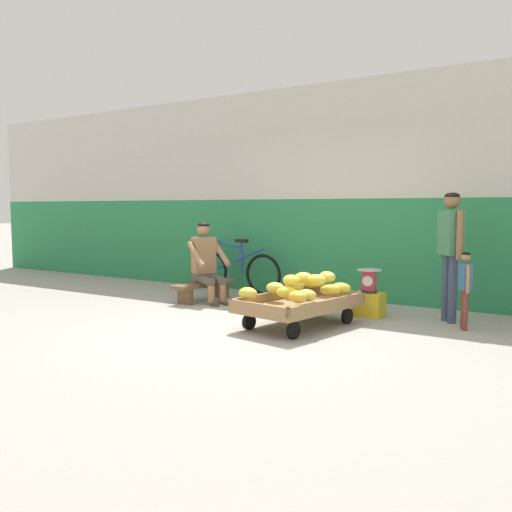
% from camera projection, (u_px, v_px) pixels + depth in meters
% --- Properties ---
extents(ground_plane, '(80.00, 80.00, 0.00)m').
position_uv_depth(ground_plane, '(243.00, 331.00, 6.02)').
color(ground_plane, '#A39E93').
extents(back_wall, '(16.00, 0.30, 3.18)m').
position_uv_depth(back_wall, '(343.00, 192.00, 8.14)').
color(back_wall, '#287F4C').
rests_on(back_wall, ground).
extents(banana_cart, '(1.07, 1.56, 0.36)m').
position_uv_depth(banana_cart, '(299.00, 306.00, 6.23)').
color(banana_cart, '#99754C').
rests_on(banana_cart, ground).
extents(banana_pile, '(0.97, 1.37, 0.26)m').
position_uv_depth(banana_pile, '(303.00, 286.00, 6.20)').
color(banana_pile, gold).
rests_on(banana_pile, banana_cart).
extents(low_bench, '(0.39, 1.12, 0.27)m').
position_uv_depth(low_bench, '(204.00, 287.00, 7.99)').
color(low_bench, brown).
rests_on(low_bench, ground).
extents(vendor_seated, '(0.74, 0.63, 1.14)m').
position_uv_depth(vendor_seated, '(206.00, 262.00, 7.89)').
color(vendor_seated, '#9E704C').
rests_on(vendor_seated, ground).
extents(plastic_crate, '(0.36, 0.28, 0.30)m').
position_uv_depth(plastic_crate, '(369.00, 305.00, 6.82)').
color(plastic_crate, gold).
rests_on(plastic_crate, ground).
extents(weighing_scale, '(0.30, 0.30, 0.29)m').
position_uv_depth(weighing_scale, '(369.00, 280.00, 6.80)').
color(weighing_scale, '#28282D').
rests_on(weighing_scale, plastic_crate).
extents(bicycle_near_left, '(1.66, 0.48, 0.86)m').
position_uv_depth(bicycle_near_left, '(236.00, 270.00, 8.75)').
color(bicycle_near_left, black).
rests_on(bicycle_near_left, ground).
extents(customer_adult, '(0.36, 0.40, 1.53)m').
position_uv_depth(customer_adult, '(451.00, 242.00, 6.43)').
color(customer_adult, '#38425B').
rests_on(customer_adult, ground).
extents(customer_child, '(0.18, 0.25, 0.87)m').
position_uv_depth(customer_child, '(465.00, 282.00, 6.05)').
color(customer_child, brown).
rests_on(customer_child, ground).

